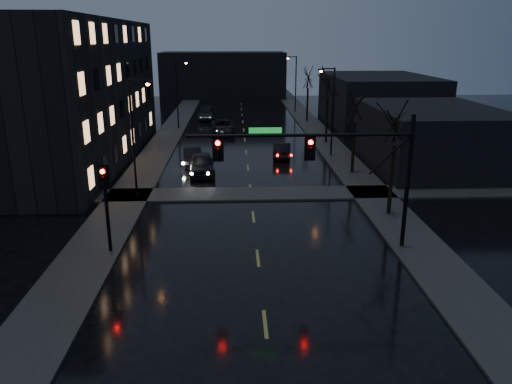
{
  "coord_description": "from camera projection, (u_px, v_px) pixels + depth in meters",
  "views": [
    {
      "loc": [
        -1.08,
        -14.76,
        10.54
      ],
      "look_at": [
        -0.06,
        8.83,
        3.2
      ],
      "focal_mm": 35.0,
      "sensor_mm": 36.0,
      "label": 1
    }
  ],
  "objects": [
    {
      "name": "streetlight_r_mid",
      "position": [
        331.0,
        104.0,
        44.77
      ],
      "size": [
        1.53,
        0.28,
        8.0
      ],
      "color": "black",
      "rests_on": "ground"
    },
    {
      "name": "oncoming_car_d",
      "position": [
        206.0,
        114.0,
        66.59
      ],
      "size": [
        2.3,
        5.46,
        1.57
      ],
      "primitive_type": "imported",
      "rotation": [
        0.0,
        0.0,
        0.02
      ],
      "color": "black",
      "rests_on": "ground"
    },
    {
      "name": "sidewalk_right",
      "position": [
        328.0,
        144.0,
        50.98
      ],
      "size": [
        3.0,
        140.0,
        0.12
      ],
      "primitive_type": "cube",
      "color": "#2D2D2B",
      "rests_on": "ground"
    },
    {
      "name": "apartment_block",
      "position": [
        57.0,
        92.0,
        43.42
      ],
      "size": [
        12.0,
        30.0,
        12.0
      ],
      "primitive_type": "cube",
      "color": "black",
      "rests_on": "ground"
    },
    {
      "name": "oncoming_car_b",
      "position": [
        193.0,
        157.0,
        42.97
      ],
      "size": [
        2.03,
        4.41,
        1.4
      ],
      "primitive_type": "imported",
      "rotation": [
        0.0,
        0.0,
        0.13
      ],
      "color": "black",
      "rests_on": "ground"
    },
    {
      "name": "ground",
      "position": [
        269.0,
        356.0,
        17.26
      ],
      "size": [
        160.0,
        160.0,
        0.0
      ],
      "primitive_type": "plane",
      "color": "black",
      "rests_on": "ground"
    },
    {
      "name": "sidewalk_left",
      "position": [
        161.0,
        146.0,
        50.28
      ],
      "size": [
        3.0,
        140.0,
        0.12
      ],
      "primitive_type": "cube",
      "color": "#2D2D2B",
      "rests_on": "ground"
    },
    {
      "name": "signal_mast",
      "position": [
        335.0,
        158.0,
        24.55
      ],
      "size": [
        11.11,
        0.41,
        7.0
      ],
      "color": "black",
      "rests_on": "ground"
    },
    {
      "name": "commercial_right_near",
      "position": [
        432.0,
        137.0,
        41.96
      ],
      "size": [
        10.0,
        14.0,
        5.0
      ],
      "primitive_type": "cube",
      "color": "black",
      "rests_on": "ground"
    },
    {
      "name": "streetlight_r_far",
      "position": [
        294.0,
        79.0,
        71.49
      ],
      "size": [
        1.53,
        0.28,
        8.0
      ],
      "color": "black",
      "rests_on": "ground"
    },
    {
      "name": "lead_car",
      "position": [
        282.0,
        150.0,
        45.54
      ],
      "size": [
        2.01,
        4.42,
        1.41
      ],
      "primitive_type": "imported",
      "rotation": [
        0.0,
        0.0,
        3.02
      ],
      "color": "black",
      "rests_on": "ground"
    },
    {
      "name": "streetlight_l_near",
      "position": [
        136.0,
        129.0,
        32.7
      ],
      "size": [
        1.53,
        0.28,
        8.0
      ],
      "color": "black",
      "rests_on": "ground"
    },
    {
      "name": "streetlight_l_far",
      "position": [
        179.0,
        89.0,
        58.46
      ],
      "size": [
        1.53,
        0.28,
        8.0
      ],
      "color": "black",
      "rests_on": "ground"
    },
    {
      "name": "oncoming_car_c",
      "position": [
        223.0,
        127.0,
        57.02
      ],
      "size": [
        2.88,
        5.67,
        1.53
      ],
      "primitive_type": "imported",
      "rotation": [
        0.0,
        0.0,
        0.06
      ],
      "color": "black",
      "rests_on": "ground"
    },
    {
      "name": "oncoming_car_a",
      "position": [
        202.0,
        164.0,
        39.9
      ],
      "size": [
        2.4,
        5.06,
        1.67
      ],
      "primitive_type": "imported",
      "rotation": [
        0.0,
        0.0,
        0.09
      ],
      "color": "black",
      "rests_on": "ground"
    },
    {
      "name": "signal_pole_left",
      "position": [
        106.0,
        197.0,
        24.64
      ],
      "size": [
        0.35,
        0.41,
        4.53
      ],
      "color": "black",
      "rests_on": "ground"
    },
    {
      "name": "sidewalk_cross",
      "position": [
        251.0,
        194.0,
        34.89
      ],
      "size": [
        40.0,
        3.0,
        0.12
      ],
      "primitive_type": "cube",
      "color": "#2D2D2B",
      "rests_on": "ground"
    },
    {
      "name": "tree_mid_b",
      "position": [
        328.0,
        78.0,
        49.99
      ],
      "size": [
        3.74,
        3.74,
        8.59
      ],
      "color": "black",
      "rests_on": "ground"
    },
    {
      "name": "commercial_right_far",
      "position": [
        378.0,
        100.0,
        62.86
      ],
      "size": [
        12.0,
        18.0,
        6.0
      ],
      "primitive_type": "cube",
      "color": "black",
      "rests_on": "ground"
    },
    {
      "name": "tree_mid_a",
      "position": [
        356.0,
        101.0,
        38.77
      ],
      "size": [
        3.3,
        3.3,
        7.58
      ],
      "color": "black",
      "rests_on": "ground"
    },
    {
      "name": "far_block",
      "position": [
        223.0,
        75.0,
        90.36
      ],
      "size": [
        22.0,
        10.0,
        8.0
      ],
      "primitive_type": "cube",
      "color": "black",
      "rests_on": "ground"
    },
    {
      "name": "tree_far",
      "position": [
        308.0,
        74.0,
        63.51
      ],
      "size": [
        3.43,
        3.43,
        7.88
      ],
      "color": "black",
      "rests_on": "ground"
    },
    {
      "name": "tree_near",
      "position": [
        397.0,
        115.0,
        29.12
      ],
      "size": [
        3.52,
        3.52,
        8.08
      ],
      "color": "black",
      "rests_on": "ground"
    }
  ]
}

